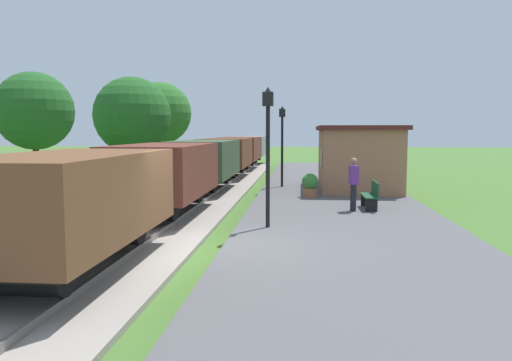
% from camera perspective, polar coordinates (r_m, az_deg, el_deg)
% --- Properties ---
extents(ground_plane, '(160.00, 160.00, 0.00)m').
position_cam_1_polar(ground_plane, '(11.47, -4.75, -8.53)').
color(ground_plane, '#47702D').
extents(platform_slab, '(6.00, 60.00, 0.25)m').
position_cam_1_polar(platform_slab, '(11.34, 11.55, -8.13)').
color(platform_slab, '#565659').
rests_on(platform_slab, ground).
extents(track_ballast, '(3.80, 60.00, 0.12)m').
position_cam_1_polar(track_ballast, '(12.09, -16.13, -7.70)').
color(track_ballast, '#9E9389').
rests_on(track_ballast, ground).
extents(rail_near, '(0.07, 60.00, 0.14)m').
position_cam_1_polar(rail_near, '(11.82, -12.87, -7.27)').
color(rail_near, slate).
rests_on(rail_near, track_ballast).
extents(rail_far, '(0.07, 60.00, 0.14)m').
position_cam_1_polar(rail_far, '(12.34, -19.29, -6.91)').
color(rail_far, slate).
rests_on(rail_far, track_ballast).
extents(freight_train, '(2.50, 39.20, 2.12)m').
position_cam_1_polar(freight_train, '(25.93, -4.48, 2.50)').
color(freight_train, brown).
rests_on(freight_train, rail_near).
extents(station_hut, '(3.50, 5.80, 2.78)m').
position_cam_1_polar(station_hut, '(22.65, 11.41, 2.60)').
color(station_hut, '#9E6B4C').
rests_on(station_hut, platform_slab).
extents(bench_near_hut, '(0.42, 1.50, 0.91)m').
position_cam_1_polar(bench_near_hut, '(16.92, 12.95, -1.58)').
color(bench_near_hut, '#1E4C2D').
rests_on(bench_near_hut, platform_slab).
extents(bench_down_platform, '(0.42, 1.50, 0.91)m').
position_cam_1_polar(bench_down_platform, '(27.86, 9.88, 1.25)').
color(bench_down_platform, '#1E4C2D').
rests_on(bench_down_platform, platform_slab).
extents(person_waiting, '(0.30, 0.41, 1.71)m').
position_cam_1_polar(person_waiting, '(16.31, 11.01, -0.17)').
color(person_waiting, black).
rests_on(person_waiting, platform_slab).
extents(potted_planter, '(0.64, 0.64, 0.92)m').
position_cam_1_polar(potted_planter, '(19.63, 6.14, -0.49)').
color(potted_planter, '#9E6642').
rests_on(potted_planter, platform_slab).
extents(lamp_post_near, '(0.28, 0.28, 3.70)m').
position_cam_1_polar(lamp_post_near, '(13.20, 1.36, 5.63)').
color(lamp_post_near, black).
rests_on(lamp_post_near, platform_slab).
extents(lamp_post_far, '(0.28, 0.28, 3.70)m').
position_cam_1_polar(lamp_post_far, '(23.07, 2.99, 5.61)').
color(lamp_post_far, black).
rests_on(lamp_post_far, platform_slab).
extents(tree_trackside_far, '(3.59, 3.59, 5.53)m').
position_cam_1_polar(tree_trackside_far, '(25.54, -23.86, 7.21)').
color(tree_trackside_far, '#4C3823').
rests_on(tree_trackside_far, ground).
extents(tree_field_left, '(4.69, 4.69, 6.11)m').
position_cam_1_polar(tree_field_left, '(31.76, -13.88, 7.18)').
color(tree_field_left, '#4C3823').
rests_on(tree_field_left, ground).
extents(tree_field_distant, '(4.73, 4.73, 6.56)m').
position_cam_1_polar(tree_field_distant, '(39.62, -10.79, 7.52)').
color(tree_field_distant, '#4C3823').
rests_on(tree_field_distant, ground).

